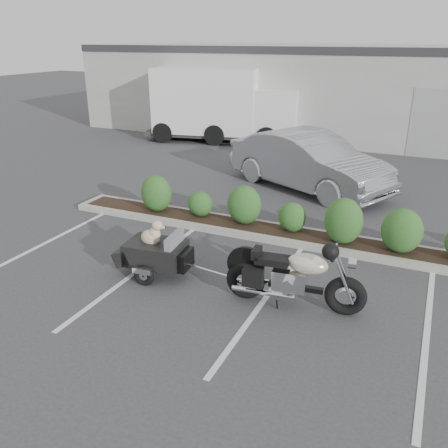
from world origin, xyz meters
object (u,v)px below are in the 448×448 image
at_px(dumpster, 307,150).
at_px(pet_trailer, 155,252).
at_px(sedan, 308,161).
at_px(motorcycle, 294,277).
at_px(delivery_truck, 224,107).

bearing_deg(dumpster, pet_trailer, -113.03).
height_order(sedan, dumpster, sedan).
height_order(motorcycle, dumpster, motorcycle).
distance_m(motorcycle, delivery_truck, 14.22).
distance_m(sedan, dumpster, 2.81).
bearing_deg(delivery_truck, pet_trailer, -82.74).
bearing_deg(dumpster, delivery_truck, 127.50).
distance_m(pet_trailer, sedan, 6.88).
height_order(motorcycle, sedan, sedan).
distance_m(pet_trailer, dumpster, 9.46).
bearing_deg(pet_trailer, sedan, 73.93).
xyz_separation_m(pet_trailer, dumpster, (0.45, 9.45, 0.10)).
distance_m(dumpster, delivery_truck, 5.51).
xyz_separation_m(motorcycle, delivery_truck, (-6.94, 12.37, 0.94)).
xyz_separation_m(motorcycle, pet_trailer, (-2.79, 0.02, -0.07)).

